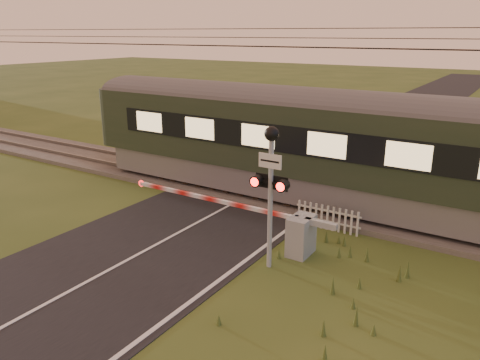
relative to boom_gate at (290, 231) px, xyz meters
The scene contains 7 objects.
ground 4.38m from the boom_gate, 143.33° to the right, with size 160.00×160.00×0.00m, color #36491C.
road 4.51m from the boom_gate, 140.80° to the right, with size 6.00×140.00×0.03m.
track_bed 5.26m from the boom_gate, 131.61° to the left, with size 140.00×3.40×0.39m.
overhead_wires 7.30m from the boom_gate, 131.61° to the left, with size 120.00×0.62×0.62m.
boom_gate is the anchor object (origin of this frame).
crossing_signal 2.27m from the boom_gate, 92.35° to the right, with size 0.97×0.37×3.79m.
picket_fence 2.05m from the boom_gate, 81.29° to the left, with size 2.16×0.07×0.80m.
Camera 1 is at (8.80, -8.41, 5.97)m, focal length 35.00 mm.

